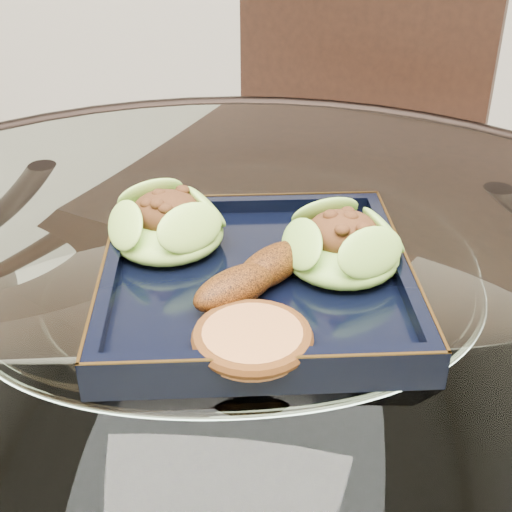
# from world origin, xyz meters

# --- Properties ---
(dining_table) EXTENTS (1.13, 1.13, 0.77)m
(dining_table) POSITION_xyz_m (-0.00, -0.00, 0.60)
(dining_table) COLOR white
(dining_table) RESTS_ON ground
(dining_chair) EXTENTS (0.56, 0.56, 1.02)m
(dining_chair) POSITION_xyz_m (0.08, 0.54, 0.57)
(dining_chair) COLOR black
(dining_chair) RESTS_ON ground
(navy_plate) EXTENTS (0.31, 0.31, 0.02)m
(navy_plate) POSITION_xyz_m (0.02, 0.02, 0.77)
(navy_plate) COLOR black
(navy_plate) RESTS_ON dining_table
(lettuce_wrap_left) EXTENTS (0.13, 0.13, 0.04)m
(lettuce_wrap_left) POSITION_xyz_m (-0.07, 0.06, 0.80)
(lettuce_wrap_left) COLOR #78AE32
(lettuce_wrap_left) RESTS_ON navy_plate
(lettuce_wrap_right) EXTENTS (0.11, 0.11, 0.04)m
(lettuce_wrap_right) POSITION_xyz_m (0.10, 0.04, 0.80)
(lettuce_wrap_right) COLOR #73B033
(lettuce_wrap_right) RESTS_ON navy_plate
(roasted_plantain) EXTENTS (0.12, 0.16, 0.03)m
(roasted_plantain) POSITION_xyz_m (0.04, 0.01, 0.80)
(roasted_plantain) COLOR #5E2C09
(roasted_plantain) RESTS_ON navy_plate
(crumb_patty) EXTENTS (0.09, 0.09, 0.02)m
(crumb_patty) POSITION_xyz_m (0.03, -0.08, 0.79)
(crumb_patty) COLOR #BD763F
(crumb_patty) RESTS_ON navy_plate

